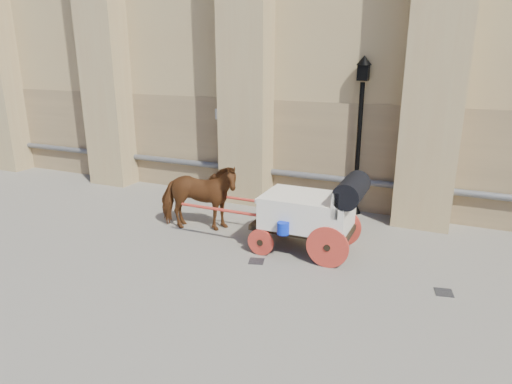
% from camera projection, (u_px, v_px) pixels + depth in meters
% --- Properties ---
extents(ground, '(90.00, 90.00, 0.00)m').
position_uv_depth(ground, '(220.00, 251.00, 10.32)').
color(ground, '#6D665B').
rests_on(ground, ground).
extents(horse, '(2.23, 1.46, 1.73)m').
position_uv_depth(horse, '(198.00, 197.00, 11.32)').
color(horse, '#5E2F13').
rests_on(horse, ground).
extents(carriage, '(4.19, 1.49, 1.84)m').
position_uv_depth(carriage, '(313.00, 210.00, 10.01)').
color(carriage, black).
rests_on(carriage, ground).
extents(street_lamp, '(0.40, 0.40, 4.23)m').
position_uv_depth(street_lamp, '(359.00, 133.00, 12.11)').
color(street_lamp, black).
rests_on(street_lamp, ground).
extents(drain_grate_near, '(0.39, 0.39, 0.01)m').
position_uv_depth(drain_grate_near, '(256.00, 261.00, 9.82)').
color(drain_grate_near, black).
rests_on(drain_grate_near, ground).
extents(drain_grate_far, '(0.38, 0.38, 0.01)m').
position_uv_depth(drain_grate_far, '(444.00, 292.00, 8.55)').
color(drain_grate_far, black).
rests_on(drain_grate_far, ground).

